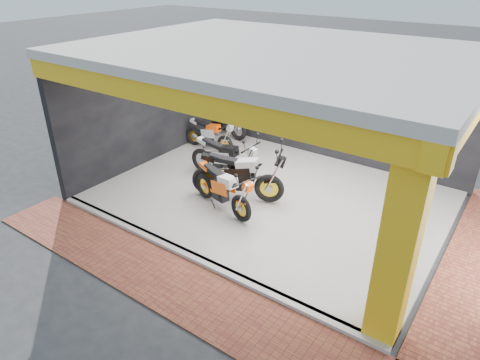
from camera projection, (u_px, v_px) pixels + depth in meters
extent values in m
plane|color=#2D2D30|center=(223.00, 235.00, 9.31)|extent=(80.00, 80.00, 0.00)
cube|color=silver|center=(271.00, 196.00, 10.74)|extent=(8.00, 6.00, 0.10)
cube|color=beige|center=(277.00, 52.00, 9.13)|extent=(8.40, 6.40, 0.20)
cube|color=black|center=(330.00, 101.00, 12.22)|extent=(8.20, 0.20, 3.50)
cube|color=black|center=(150.00, 103.00, 12.08)|extent=(0.20, 6.20, 3.50)
cube|color=yellow|center=(399.00, 244.00, 6.04)|extent=(0.50, 0.50, 3.50)
cube|color=yellow|center=(183.00, 98.00, 7.08)|extent=(8.40, 0.30, 0.40)
cube|color=yellow|center=(480.00, 96.00, 7.20)|extent=(0.30, 6.40, 0.40)
cube|color=silver|center=(192.00, 257.00, 8.55)|extent=(8.00, 0.20, 0.10)
cube|color=#994F32|center=(165.00, 279.00, 8.00)|extent=(9.00, 1.40, 0.03)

